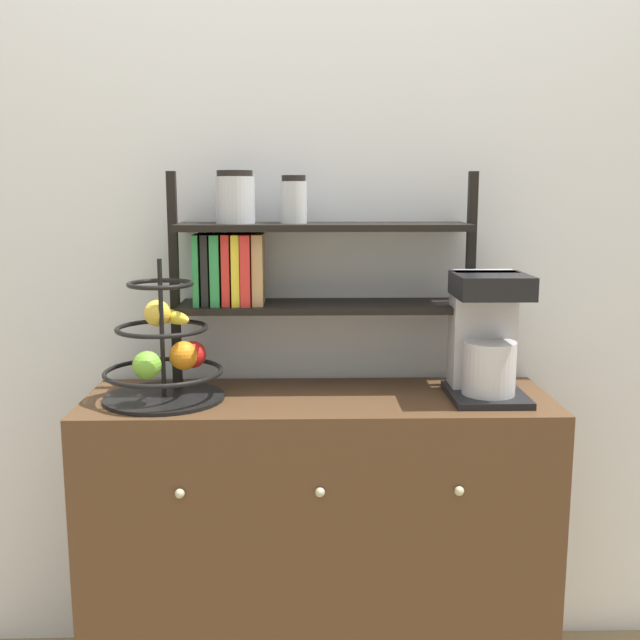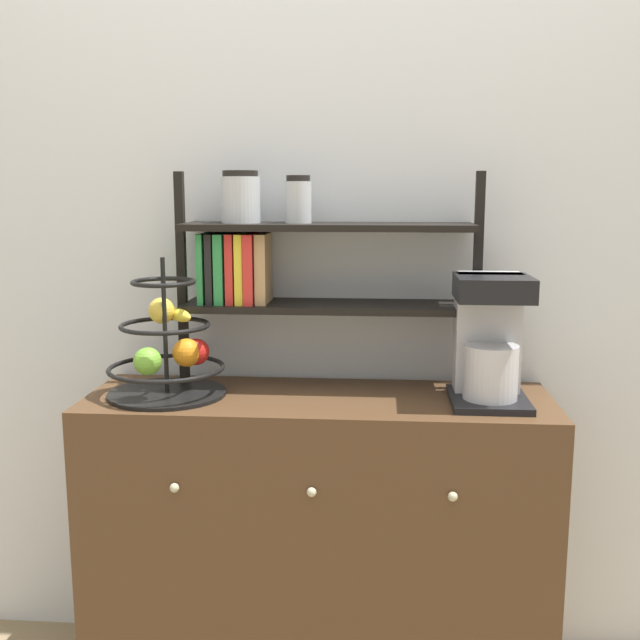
% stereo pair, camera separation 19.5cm
% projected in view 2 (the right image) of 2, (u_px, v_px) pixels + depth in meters
% --- Properties ---
extents(wall_back, '(7.00, 0.05, 2.60)m').
position_uv_depth(wall_back, '(325.00, 216.00, 2.14)').
color(wall_back, silver).
rests_on(wall_back, ground_plane).
extents(sideboard, '(1.24, 0.41, 0.83)m').
position_uv_depth(sideboard, '(318.00, 543.00, 2.06)').
color(sideboard, '#4C331E').
rests_on(sideboard, ground_plane).
extents(coffee_maker, '(0.20, 0.24, 0.33)m').
position_uv_depth(coffee_maker, '(489.00, 339.00, 1.92)').
color(coffee_maker, black).
rests_on(coffee_maker, sideboard).
extents(fruit_stand, '(0.31, 0.31, 0.37)m').
position_uv_depth(fruit_stand, '(169.00, 352.00, 1.98)').
color(fruit_stand, black).
rests_on(fruit_stand, sideboard).
extents(shelf_hutch, '(0.84, 0.20, 0.59)m').
position_uv_depth(shelf_hutch, '(284.00, 256.00, 2.05)').
color(shelf_hutch, black).
rests_on(shelf_hutch, sideboard).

